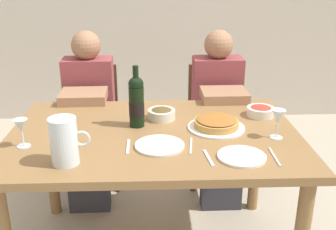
# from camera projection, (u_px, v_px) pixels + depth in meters

# --- Properties ---
(dining_table) EXTENTS (1.50, 1.00, 0.76)m
(dining_table) POSITION_uv_depth(u_px,v_px,m) (155.00, 148.00, 2.10)
(dining_table) COLOR olive
(dining_table) RESTS_ON ground
(wine_bottle) EXTENTS (0.08, 0.08, 0.33)m
(wine_bottle) POSITION_uv_depth(u_px,v_px,m) (137.00, 101.00, 2.10)
(wine_bottle) COLOR black
(wine_bottle) RESTS_ON dining_table
(water_pitcher) EXTENTS (0.17, 0.12, 0.21)m
(water_pitcher) POSITION_uv_depth(u_px,v_px,m) (65.00, 144.00, 1.72)
(water_pitcher) COLOR silver
(water_pitcher) RESTS_ON dining_table
(baked_tart) EXTENTS (0.30, 0.30, 0.06)m
(baked_tart) POSITION_uv_depth(u_px,v_px,m) (217.00, 124.00, 2.10)
(baked_tart) COLOR white
(baked_tart) RESTS_ON dining_table
(salad_bowl) EXTENTS (0.16, 0.16, 0.06)m
(salad_bowl) POSITION_uv_depth(u_px,v_px,m) (261.00, 111.00, 2.28)
(salad_bowl) COLOR silver
(salad_bowl) RESTS_ON dining_table
(olive_bowl) EXTENTS (0.15, 0.15, 0.06)m
(olive_bowl) POSITION_uv_depth(u_px,v_px,m) (162.00, 113.00, 2.23)
(olive_bowl) COLOR silver
(olive_bowl) RESTS_ON dining_table
(wine_glass_left_diner) EXTENTS (0.07, 0.07, 0.15)m
(wine_glass_left_diner) POSITION_uv_depth(u_px,v_px,m) (279.00, 118.00, 1.96)
(wine_glass_left_diner) COLOR silver
(wine_glass_left_diner) RESTS_ON dining_table
(wine_glass_right_diner) EXTENTS (0.07, 0.07, 0.14)m
(wine_glass_right_diner) POSITION_uv_depth(u_px,v_px,m) (22.00, 127.00, 1.87)
(wine_glass_right_diner) COLOR silver
(wine_glass_right_diner) RESTS_ON dining_table
(dinner_plate_left_setting) EXTENTS (0.22, 0.22, 0.01)m
(dinner_plate_left_setting) POSITION_uv_depth(u_px,v_px,m) (242.00, 156.00, 1.79)
(dinner_plate_left_setting) COLOR white
(dinner_plate_left_setting) RESTS_ON dining_table
(dinner_plate_right_setting) EXTENTS (0.24, 0.24, 0.01)m
(dinner_plate_right_setting) POSITION_uv_depth(u_px,v_px,m) (160.00, 145.00, 1.90)
(dinner_plate_right_setting) COLOR silver
(dinner_plate_right_setting) RESTS_ON dining_table
(fork_left_setting) EXTENTS (0.03, 0.16, 0.00)m
(fork_left_setting) POSITION_uv_depth(u_px,v_px,m) (209.00, 158.00, 1.79)
(fork_left_setting) COLOR silver
(fork_left_setting) RESTS_ON dining_table
(knife_left_setting) EXTENTS (0.01, 0.18, 0.00)m
(knife_left_setting) POSITION_uv_depth(u_px,v_px,m) (275.00, 157.00, 1.80)
(knife_left_setting) COLOR silver
(knife_left_setting) RESTS_ON dining_table
(knife_right_setting) EXTENTS (0.03, 0.18, 0.00)m
(knife_right_setting) POSITION_uv_depth(u_px,v_px,m) (191.00, 146.00, 1.91)
(knife_right_setting) COLOR silver
(knife_right_setting) RESTS_ON dining_table
(spoon_right_setting) EXTENTS (0.02, 0.16, 0.00)m
(spoon_right_setting) POSITION_uv_depth(u_px,v_px,m) (129.00, 147.00, 1.90)
(spoon_right_setting) COLOR silver
(spoon_right_setting) RESTS_ON dining_table
(chair_left) EXTENTS (0.41, 0.41, 0.87)m
(chair_left) POSITION_uv_depth(u_px,v_px,m) (94.00, 117.00, 3.00)
(chair_left) COLOR brown
(chair_left) RESTS_ON ground
(diner_left) EXTENTS (0.35, 0.51, 1.16)m
(diner_left) POSITION_uv_depth(u_px,v_px,m) (89.00, 113.00, 2.74)
(diner_left) COLOR #8E3D42
(diner_left) RESTS_ON ground
(chair_right) EXTENTS (0.40, 0.40, 0.87)m
(chair_right) POSITION_uv_depth(u_px,v_px,m) (213.00, 115.00, 3.03)
(chair_right) COLOR brown
(chair_right) RESTS_ON ground
(diner_right) EXTENTS (0.34, 0.50, 1.16)m
(diner_right) POSITION_uv_depth(u_px,v_px,m) (219.00, 112.00, 2.77)
(diner_right) COLOR #8E3D42
(diner_right) RESTS_ON ground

